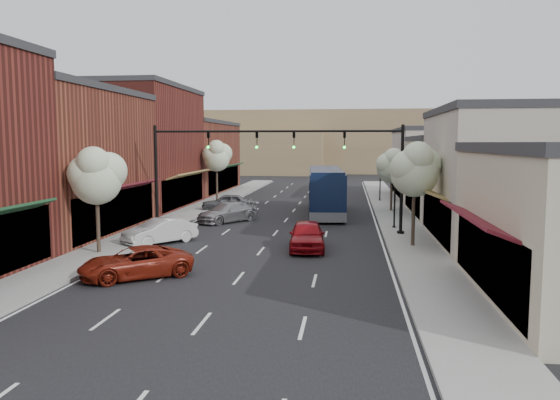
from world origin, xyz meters
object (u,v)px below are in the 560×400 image
(lamp_post_far, at_px, (380,172))
(coach_bus, at_px, (326,191))
(lamp_post_near, at_px, (395,185))
(parked_car_b, at_px, (160,231))
(red_hatchback, at_px, (307,235))
(signal_mast_left, at_px, (191,162))
(signal_mast_right, at_px, (364,163))
(parked_car_a, at_px, (136,263))
(tree_right_near, at_px, (415,169))
(parked_car_c, at_px, (227,212))
(tree_left_near, at_px, (97,175))
(parked_car_d, at_px, (227,202))
(tree_right_far, at_px, (393,165))
(tree_left_far, at_px, (217,155))

(lamp_post_far, relative_size, coach_bus, 0.36)
(lamp_post_near, relative_size, parked_car_b, 1.01)
(coach_bus, xyz_separation_m, red_hatchback, (-0.37, -15.13, -1.15))
(signal_mast_left, relative_size, lamp_post_near, 1.85)
(lamp_post_near, height_order, red_hatchback, lamp_post_near)
(signal_mast_right, relative_size, parked_car_a, 1.70)
(signal_mast_left, bearing_deg, tree_right_near, -16.19)
(signal_mast_left, xyz_separation_m, lamp_post_far, (13.42, 20.00, -1.62))
(signal_mast_right, height_order, parked_car_c, signal_mast_right)
(tree_left_near, distance_m, parked_car_c, 13.60)
(lamp_post_near, distance_m, lamp_post_far, 17.50)
(signal_mast_left, bearing_deg, parked_car_d, 90.62)
(coach_bus, bearing_deg, tree_right_near, -72.53)
(tree_left_near, xyz_separation_m, lamp_post_far, (16.05, 28.06, -1.22))
(tree_right_far, xyz_separation_m, red_hatchback, (-5.89, -17.20, -3.19))
(coach_bus, xyz_separation_m, parked_car_a, (-7.31, -22.32, -1.28))
(red_hatchback, relative_size, parked_car_d, 1.09)
(tree_right_near, relative_size, tree_left_near, 1.05)
(tree_left_far, relative_size, parked_car_c, 1.22)
(parked_car_b, distance_m, parked_car_c, 9.18)
(tree_left_near, height_order, tree_left_far, tree_left_far)
(signal_mast_right, relative_size, tree_right_near, 1.38)
(signal_mast_left, distance_m, tree_left_near, 8.48)
(tree_left_near, bearing_deg, parked_car_c, 72.04)
(tree_right_far, bearing_deg, parked_car_c, -149.15)
(tree_left_far, bearing_deg, parked_car_c, -73.28)
(lamp_post_near, distance_m, parked_car_d, 16.18)
(tree_right_near, xyz_separation_m, tree_left_near, (-16.60, -4.00, -0.23))
(coach_bus, relative_size, parked_car_a, 2.57)
(signal_mast_left, distance_m, parked_car_d, 11.72)
(lamp_post_far, distance_m, parked_car_b, 28.32)
(signal_mast_left, height_order, lamp_post_near, signal_mast_left)
(tree_right_far, bearing_deg, lamp_post_far, 93.88)
(lamp_post_far, bearing_deg, tree_right_far, -86.12)
(tree_right_far, relative_size, parked_car_b, 1.23)
(tree_right_far, height_order, tree_left_near, tree_left_near)
(tree_right_near, relative_size, lamp_post_near, 1.34)
(parked_car_a, bearing_deg, tree_left_near, -175.05)
(tree_left_far, bearing_deg, lamp_post_far, 7.30)
(tree_right_near, height_order, coach_bus, tree_right_near)
(parked_car_c, bearing_deg, signal_mast_right, 12.18)
(signal_mast_right, xyz_separation_m, tree_right_far, (2.73, 11.95, -0.63))
(tree_left_far, distance_m, lamp_post_far, 16.26)
(parked_car_b, bearing_deg, tree_right_far, 86.34)
(tree_left_far, xyz_separation_m, lamp_post_near, (16.05, -15.44, -1.60))
(tree_right_near, relative_size, parked_car_c, 1.19)
(tree_right_near, bearing_deg, red_hatchback, -168.53)
(lamp_post_far, relative_size, parked_car_a, 0.92)
(tree_left_near, bearing_deg, lamp_post_far, 60.22)
(tree_left_near, xyz_separation_m, lamp_post_near, (16.05, 10.56, -1.22))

